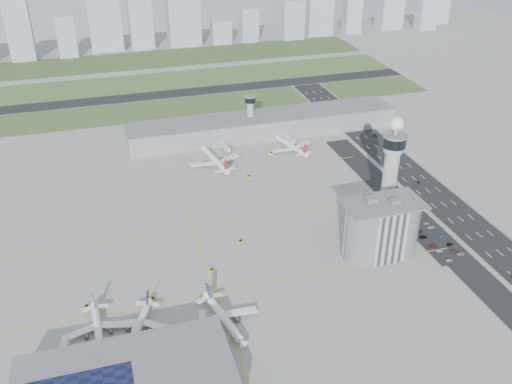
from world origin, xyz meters
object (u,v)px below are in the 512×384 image
object	(u,v)px
car_lot_11	(426,223)
tug_3	(241,242)
car_lot_5	(413,226)
car_lot_4	(420,231)
secondary_tower	(250,112)
airplane_far_b	(291,143)
jet_bridge_near_2	(203,336)
car_lot_9	(442,236)
car_lot_10	(431,227)
car_hw_2	(375,136)
car_lot_2	(433,246)
car_hw_4	(328,110)
jet_bridge_far_0	(221,145)
airplane_far_a	(215,156)
car_lot_1	(440,251)
car_hw_1	(419,182)
airplane_near_a	(97,326)
car_lot_0	(449,260)
tug_1	(153,299)
jet_bridge_near_0	(61,366)
car_lot_6	(461,254)
airplane_near_b	(139,322)
car_lot_8	(450,244)
jet_bridge_near_1	(134,350)
control_tower	(391,166)
tug_0	(87,307)
tug_5	(271,153)
admin_building	(381,228)
tug_4	(248,177)
car_lot_7	(455,251)
jet_bridge_far_1	(284,137)

from	to	relation	value
car_lot_11	tug_3	bearing A→B (deg)	89.60
car_lot_5	car_lot_4	bearing A→B (deg)	-167.15
secondary_tower	airplane_far_b	xyz separation A→B (m)	(21.16, -35.47, -13.36)
car_lot_5	car_lot_11	distance (m)	8.95
jet_bridge_near_2	car_lot_9	size ratio (longest dim) A/B	3.94
car_lot_9	car_lot_10	xyz separation A→B (m)	(-0.59, 9.97, 0.04)
car_hw_2	car_lot_2	bearing A→B (deg)	-109.94
car_lot_4	car_hw_4	distance (m)	192.61
jet_bridge_far_0	car_hw_2	distance (m)	121.08
airplane_far_a	car_lot_1	bearing A→B (deg)	-155.82
tug_3	car_hw_1	world-z (taller)	tug_3
jet_bridge_far_0	car_lot_2	xyz separation A→B (m)	(81.52, -158.65, -2.20)
airplane_near_a	jet_bridge_near_2	bearing A→B (deg)	66.44
car_lot_0	car_lot_5	size ratio (longest dim) A/B	1.08
jet_bridge_far_0	tug_1	xyz separation A→B (m)	(-72.81, -159.49, -1.92)
jet_bridge_near_0	car_lot_9	xyz separation A→B (m)	(206.20, 41.23, -2.26)
car_lot_6	airplane_near_b	bearing A→B (deg)	93.81
tug_1	car_lot_5	bearing A→B (deg)	31.02
airplane_far_a	car_hw_4	distance (m)	137.33
airplane_near_a	car_hw_2	distance (m)	273.15
car_lot_2	car_lot_4	bearing A→B (deg)	-6.95
car_lot_1	car_lot_9	bearing A→B (deg)	-38.87
car_lot_8	airplane_near_a	bearing A→B (deg)	91.92
jet_bridge_near_1	car_lot_5	bearing A→B (deg)	-61.54
car_lot_5	control_tower	bearing A→B (deg)	44.86
car_lot_10	car_hw_4	bearing A→B (deg)	-10.02
tug_0	jet_bridge_far_0	bearing A→B (deg)	76.49
jet_bridge_far_0	jet_bridge_near_0	bearing A→B (deg)	-40.79
car_hw_1	tug_5	bearing A→B (deg)	146.32
admin_building	tug_4	distance (m)	112.48
tug_4	car_lot_10	xyz separation A→B (m)	(84.14, -90.52, -0.27)
tug_3	car_lot_1	world-z (taller)	tug_3
secondary_tower	car_lot_2	xyz separation A→B (m)	(53.52, -176.65, -18.16)
car_lot_4	car_hw_1	size ratio (longest dim) A/B	1.11
jet_bridge_near_2	car_lot_11	xyz separation A→B (m)	(145.18, 55.64, -2.25)
car_lot_1	jet_bridge_near_1	bearing A→B (deg)	97.95
control_tower	car_lot_1	world-z (taller)	control_tower
airplane_far_a	car_lot_8	distance (m)	169.38
jet_bridge_near_1	car_lot_7	xyz separation A→B (m)	(174.84, 26.62, -2.30)
jet_bridge_near_1	jet_bridge_near_2	xyz separation A→B (m)	(30.00, 0.00, 0.00)
car_lot_7	airplane_near_a	bearing A→B (deg)	101.90
tug_3	tug_5	world-z (taller)	tug_3
tug_1	car_hw_1	size ratio (longest dim) A/B	0.96
tug_0	tug_1	size ratio (longest dim) A/B	1.03
car_lot_2	car_hw_2	bearing A→B (deg)	-19.72
tug_1	car_hw_4	xyz separation A→B (m)	(179.30, 206.81, -0.33)
control_tower	car_lot_9	xyz separation A→B (m)	(21.20, -27.77, -34.45)
airplane_near_b	jet_bridge_far_0	bearing A→B (deg)	178.16
control_tower	airplane_far_b	distance (m)	112.52
car_lot_10	jet_bridge_far_1	bearing A→B (deg)	10.77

